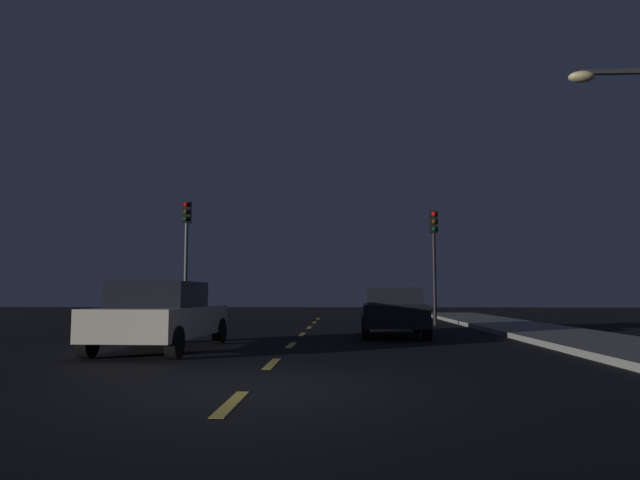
# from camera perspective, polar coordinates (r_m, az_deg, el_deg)

# --- Properties ---
(ground_plane) EXTENTS (80.00, 80.00, 0.00)m
(ground_plane) POSITION_cam_1_polar(r_m,az_deg,el_deg) (15.04, -2.65, -10.11)
(ground_plane) COLOR black
(sidewalk_curb_right) EXTENTS (3.00, 40.00, 0.15)m
(sidewalk_curb_right) POSITION_cam_1_polar(r_m,az_deg,el_deg) (16.21, 25.17, -9.00)
(sidewalk_curb_right) COLOR gray
(sidewalk_curb_right) RESTS_ON ground_plane
(lane_stripe_nearest) EXTENTS (0.16, 1.60, 0.01)m
(lane_stripe_nearest) POSITION_cam_1_polar(r_m,az_deg,el_deg) (6.97, -8.76, -15.60)
(lane_stripe_nearest) COLOR #EACC4C
(lane_stripe_nearest) RESTS_ON ground_plane
(lane_stripe_second) EXTENTS (0.16, 1.60, 0.01)m
(lane_stripe_second) POSITION_cam_1_polar(r_m,az_deg,el_deg) (10.68, -4.75, -12.03)
(lane_stripe_second) COLOR #EACC4C
(lane_stripe_second) RESTS_ON ground_plane
(lane_stripe_third) EXTENTS (0.16, 1.60, 0.01)m
(lane_stripe_third) POSITION_cam_1_polar(r_m,az_deg,el_deg) (14.44, -2.86, -10.29)
(lane_stripe_third) COLOR #EACC4C
(lane_stripe_third) RESTS_ON ground_plane
(lane_stripe_fourth) EXTENTS (0.16, 1.60, 0.01)m
(lane_stripe_fourth) POSITION_cam_1_polar(r_m,az_deg,el_deg) (18.22, -1.77, -9.26)
(lane_stripe_fourth) COLOR #EACC4C
(lane_stripe_fourth) RESTS_ON ground_plane
(lane_stripe_fifth) EXTENTS (0.16, 1.60, 0.01)m
(lane_stripe_fifth) POSITION_cam_1_polar(r_m,az_deg,el_deg) (22.00, -1.05, -8.58)
(lane_stripe_fifth) COLOR #EACC4C
(lane_stripe_fifth) RESTS_ON ground_plane
(lane_stripe_sixth) EXTENTS (0.16, 1.60, 0.01)m
(lane_stripe_sixth) POSITION_cam_1_polar(r_m,az_deg,el_deg) (25.79, -0.55, -8.11)
(lane_stripe_sixth) COLOR #EACC4C
(lane_stripe_sixth) RESTS_ON ground_plane
(lane_stripe_seventh) EXTENTS (0.16, 1.60, 0.01)m
(lane_stripe_seventh) POSITION_cam_1_polar(r_m,az_deg,el_deg) (29.58, -0.17, -7.75)
(lane_stripe_seventh) COLOR #EACC4C
(lane_stripe_seventh) RESTS_ON ground_plane
(traffic_signal_left) EXTENTS (0.32, 0.38, 5.07)m
(traffic_signal_left) POSITION_cam_1_polar(r_m,az_deg,el_deg) (24.39, -13.03, 0.20)
(traffic_signal_left) COLOR #4C4C51
(traffic_signal_left) RESTS_ON ground_plane
(traffic_signal_right) EXTENTS (0.32, 0.38, 4.61)m
(traffic_signal_right) POSITION_cam_1_polar(r_m,az_deg,el_deg) (23.77, 11.16, -0.42)
(traffic_signal_right) COLOR black
(traffic_signal_right) RESTS_ON ground_plane
(car_stopped_ahead) EXTENTS (2.00, 4.15, 1.44)m
(car_stopped_ahead) POSITION_cam_1_polar(r_m,az_deg,el_deg) (17.51, 7.22, -6.96)
(car_stopped_ahead) COLOR black
(car_stopped_ahead) RESTS_ON ground_plane
(car_adjacent_lane) EXTENTS (2.11, 4.58, 1.52)m
(car_adjacent_lane) POSITION_cam_1_polar(r_m,az_deg,el_deg) (13.44, -15.35, -7.19)
(car_adjacent_lane) COLOR beige
(car_adjacent_lane) RESTS_ON ground_plane
(street_lamp_right) EXTENTS (1.71, 0.36, 6.13)m
(street_lamp_right) POSITION_cam_1_polar(r_m,az_deg,el_deg) (14.05, 28.72, 5.58)
(street_lamp_right) COLOR black
(street_lamp_right) RESTS_ON ground_plane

